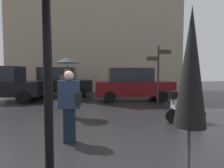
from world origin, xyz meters
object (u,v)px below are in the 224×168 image
Objects in this scene: folded_patio_umbrella_far at (191,78)px; parked_car_right at (2,84)px; parked_car_left at (132,84)px; pedestrian_with_umbrella at (67,74)px; pedestrian_with_bag at (70,102)px; parked_car_distant at (60,82)px; parked_scooter at (184,105)px; street_signpost at (158,71)px.

folded_patio_umbrella_far is 0.56× the size of parked_car_right.
parked_car_left is 7.22m from parked_car_right.
pedestrian_with_umbrella reaches higher than pedestrian_with_bag.
pedestrian_with_umbrella is at bearing -74.37° from parked_car_distant.
parked_car_right reaches higher than pedestrian_with_bag.
parked_scooter is 0.48× the size of street_signpost.
parked_car_left is at bearing -24.16° from parked_car_distant.
parked_car_distant is at bearing 107.15° from folded_patio_umbrella_far.
parked_car_left is 5.06m from parked_car_distant.
pedestrian_with_bag is at bearing 123.90° from folded_patio_umbrella_far.
parked_scooter is 0.31× the size of parked_car_distant.
street_signpost is (1.73, 6.10, 0.14)m from folded_patio_umbrella_far.
folded_patio_umbrella_far is 5.32m from pedestrian_with_umbrella.
folded_patio_umbrella_far is at bearing 136.30° from parked_car_right.
parked_car_distant is at bearing 136.22° from street_signpost.
parked_scooter is 0.30× the size of parked_car_left.
pedestrian_with_umbrella is 4.12m from parked_scooter.
street_signpost is (-0.08, 2.31, 1.13)m from parked_scooter.
parked_car_distant reaches higher than parked_scooter.
pedestrian_with_umbrella is 0.78× the size of street_signpost.
street_signpost is at bearing 33.54° from pedestrian_with_bag.
parked_car_left is at bearing -129.25° from pedestrian_with_umbrella.
folded_patio_umbrella_far reaches higher than pedestrian_with_bag.
pedestrian_with_bag is (-1.60, 2.37, -0.61)m from folded_patio_umbrella_far.
parked_scooter is at bearing 64.42° from folded_patio_umbrella_far.
pedestrian_with_umbrella is at bearing 112.24° from folded_patio_umbrella_far.
parked_scooter is 8.93m from parked_car_distant.
parked_scooter is at bearing 159.17° from parked_car_right.
parked_car_right is 8.33m from street_signpost.
pedestrian_with_bag is 6.90m from parked_car_left.
pedestrian_with_umbrella is 6.28m from parked_car_distant.
parked_car_right is at bearing 124.72° from folded_patio_umbrella_far.
pedestrian_with_bag is at bearing 70.67° from parked_car_left.
street_signpost is at bearing 172.46° from parked_car_right.
parked_car_distant is 1.53× the size of street_signpost.
pedestrian_with_umbrella is 4.96m from parked_car_left.
parked_car_left is 1.59× the size of street_signpost.
parked_car_left is at bearing -169.17° from parked_car_right.
pedestrian_with_bag is 5.05m from street_signpost.
pedestrian_with_umbrella is 5.68m from parked_car_right.
parked_car_left is at bearing 52.26° from pedestrian_with_bag.
folded_patio_umbrella_far is 0.84× the size of street_signpost.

